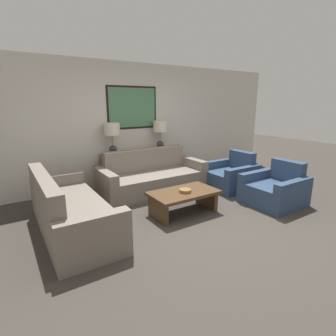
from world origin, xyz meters
The scene contains 11 objects.
ground_plane centered at (0.00, 0.00, 0.00)m, with size 20.00×20.00×0.00m, color #3D3833.
back_wall centered at (0.00, 2.50, 1.33)m, with size 8.23×0.12×2.65m.
console_table centered at (0.00, 2.24, 0.38)m, with size 1.64×0.37×0.76m.
table_lamp_left centered at (-0.58, 2.24, 1.21)m, with size 0.32×0.32×0.65m.
table_lamp_right centered at (0.58, 2.24, 1.21)m, with size 0.32×0.32×0.65m.
couch_by_back_wall centered at (0.00, 1.60, 0.29)m, with size 2.19×0.86×0.87m.
couch_by_side centered at (-1.84, 0.78, 0.29)m, with size 0.86×2.19×0.87m.
coffee_table centered at (-0.10, 0.38, 0.28)m, with size 1.13×0.64×0.38m.
decorative_bowl centered at (-0.10, 0.34, 0.41)m, with size 0.20×0.20×0.05m.
armchair_near_back_wall centered at (1.56, 0.93, 0.26)m, with size 0.93×0.90×0.77m.
armchair_near_camera centered at (1.56, -0.17, 0.26)m, with size 0.93×0.90×0.77m.
Camera 1 is at (-2.54, -2.93, 1.82)m, focal length 28.00 mm.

